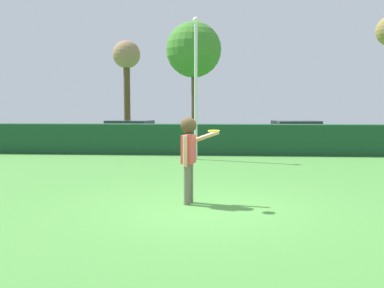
% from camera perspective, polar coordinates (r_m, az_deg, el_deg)
% --- Properties ---
extents(ground_plane, '(60.00, 60.00, 0.00)m').
position_cam_1_polar(ground_plane, '(8.90, 1.88, -8.19)').
color(ground_plane, '#4B8C3C').
extents(person, '(0.80, 0.55, 1.78)m').
position_cam_1_polar(person, '(9.13, -0.39, -0.66)').
color(person, '#6A6452').
rests_on(person, ground).
extents(frisbee, '(0.24, 0.24, 0.03)m').
position_cam_1_polar(frisbee, '(8.75, 2.80, 1.67)').
color(frisbee, yellow).
extents(lamppost, '(0.24, 0.24, 5.26)m').
position_cam_1_polar(lamppost, '(16.71, 0.49, 8.08)').
color(lamppost, silver).
rests_on(lamppost, ground).
extents(hedge_row, '(28.78, 0.90, 1.25)m').
position_cam_1_polar(hedge_row, '(18.56, 3.09, 0.61)').
color(hedge_row, '#1B482A').
rests_on(hedge_row, ground).
extents(parked_car_blue, '(4.44, 2.44, 1.25)m').
position_cam_1_polar(parked_car_blue, '(23.42, -7.93, 1.62)').
color(parked_car_blue, '#263FA5').
rests_on(parked_car_blue, ground).
extents(parked_car_green, '(4.43, 2.40, 1.25)m').
position_cam_1_polar(parked_car_green, '(23.29, 13.11, 1.52)').
color(parked_car_green, '#1E6633').
rests_on(parked_car_green, ground).
extents(birch_tree, '(2.92, 2.92, 6.43)m').
position_cam_1_polar(birch_tree, '(24.12, 0.21, 11.88)').
color(birch_tree, brown).
rests_on(birch_tree, ground).
extents(bare_elm_tree, '(1.62, 1.62, 5.82)m').
position_cam_1_polar(bare_elm_tree, '(26.96, -8.34, 10.46)').
color(bare_elm_tree, brown).
rests_on(bare_elm_tree, ground).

